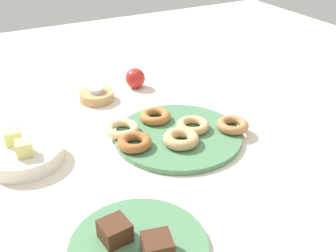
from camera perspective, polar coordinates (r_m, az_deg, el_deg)
The scene contains 17 objects.
ground_plane at distance 1.08m, azimuth 1.40°, elevation -1.69°, with size 2.40×2.40×0.00m, color beige.
donut_plate at distance 1.08m, azimuth 1.41°, elevation -1.35°, with size 0.34×0.34×0.01m, color #4C7F56.
donut_0 at distance 1.08m, azimuth -6.42°, elevation -0.40°, with size 0.09×0.09×0.02m, color #EABC84.
donut_1 at distance 1.02m, azimuth 1.81°, elevation -1.79°, with size 0.09×0.09×0.03m, color tan.
donut_2 at distance 1.10m, azimuth 9.01°, elevation 0.15°, with size 0.09×0.09×0.02m, color #B27547.
donut_3 at distance 1.13m, azimuth -1.79°, elevation 1.39°, with size 0.09×0.09×0.02m, color #AD6B33.
donut_4 at distance 1.01m, azimuth -4.68°, elevation -2.29°, with size 0.09×0.09×0.02m, color #995B2D.
donut_5 at distance 1.09m, azimuth 3.46°, elevation 0.09°, with size 0.09×0.09×0.02m, color tan.
cake_plate at distance 0.77m, azimuth -4.12°, elevation -16.41°, with size 0.26×0.26×0.01m, color #4C7F56.
brownie_near at distance 0.74m, azimuth -1.49°, elevation -16.48°, with size 0.05×0.05×0.04m, color #472819.
brownie_far at distance 0.77m, azimuth -7.43°, elevation -14.31°, with size 0.05×0.05×0.04m, color #472819.
candle_holder at distance 1.29m, azimuth -9.94°, elevation 4.14°, with size 0.11×0.11×0.03m, color tan.
tealight at distance 1.28m, azimuth -10.02°, elevation 5.02°, with size 0.05×0.05×0.01m, color silver.
fruit_bowl at distance 1.04m, azimuth -19.44°, elevation -3.82°, with size 0.18×0.18×0.04m, color silver.
melon_chunk_left at distance 0.99m, azimuth -19.44°, elevation -2.95°, with size 0.04×0.04×0.04m, color #DBD67A.
melon_chunk_right at distance 1.05m, azimuth -20.84°, elevation -1.43°, with size 0.04×0.04×0.04m, color #DBD67A.
apple at distance 1.36m, azimuth -4.59°, elevation 6.68°, with size 0.07×0.07×0.07m, color red.
Camera 1 is at (-0.80, 0.46, 0.56)m, focal length 43.67 mm.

